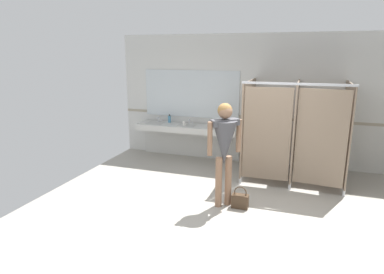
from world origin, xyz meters
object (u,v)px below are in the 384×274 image
(paper_cup, at_px, (184,123))
(handbag, at_px, (240,201))
(person_standing, at_px, (224,142))
(soap_dispenser, at_px, (169,119))

(paper_cup, bearing_deg, handbag, -50.75)
(person_standing, relative_size, paper_cup, 16.99)
(person_standing, xyz_separation_m, paper_cup, (-1.48, 2.16, -0.23))
(person_standing, relative_size, soap_dispenser, 8.57)
(person_standing, height_order, soap_dispenser, person_standing)
(handbag, xyz_separation_m, paper_cup, (-1.77, 2.16, 0.75))
(person_standing, relative_size, handbag, 4.62)
(soap_dispenser, relative_size, paper_cup, 1.98)
(handbag, relative_size, soap_dispenser, 1.86)
(handbag, distance_m, soap_dispenser, 3.36)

